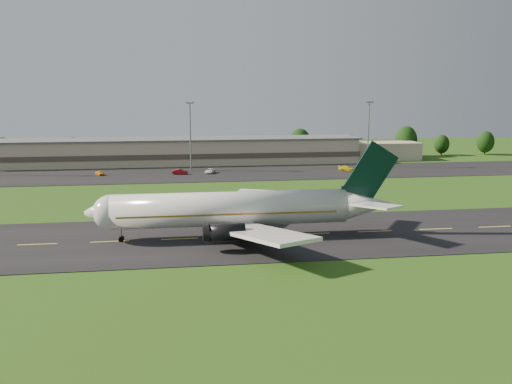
{
  "coord_description": "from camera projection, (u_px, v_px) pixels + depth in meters",
  "views": [
    {
      "loc": [
        -1.24,
        -90.04,
        23.77
      ],
      "look_at": [
        13.71,
        8.0,
        6.0
      ],
      "focal_mm": 40.0,
      "sensor_mm": 36.0,
      "label": 1
    }
  ],
  "objects": [
    {
      "name": "service_vehicle_a",
      "position": [
        100.0,
        173.0,
        160.67
      ],
      "size": [
        2.95,
        3.94,
        1.25
      ],
      "primitive_type": "imported",
      "rotation": [
        0.0,
        0.0,
        0.46
      ],
      "color": "orange",
      "rests_on": "apron"
    },
    {
      "name": "ground",
      "position": [
        180.0,
        239.0,
        91.99
      ],
      "size": [
        360.0,
        360.0,
        0.0
      ],
      "primitive_type": "plane",
      "color": "#204411",
      "rests_on": "ground"
    },
    {
      "name": "terminal",
      "position": [
        193.0,
        152.0,
        185.83
      ],
      "size": [
        145.0,
        16.0,
        8.4
      ],
      "color": "tan",
      "rests_on": "ground"
    },
    {
      "name": "airliner",
      "position": [
        236.0,
        209.0,
        92.52
      ],
      "size": [
        51.23,
        42.18,
        15.57
      ],
      "rotation": [
        0.0,
        0.0,
        -0.01
      ],
      "color": "silver",
      "rests_on": "ground"
    },
    {
      "name": "taxiway",
      "position": [
        180.0,
        239.0,
        91.98
      ],
      "size": [
        220.0,
        30.0,
        0.1
      ],
      "primitive_type": "cube",
      "color": "black",
      "rests_on": "ground"
    },
    {
      "name": "light_mast_east",
      "position": [
        369.0,
        126.0,
        176.49
      ],
      "size": [
        2.4,
        1.2,
        20.35
      ],
      "color": "gray",
      "rests_on": "ground"
    },
    {
      "name": "light_mast_centre",
      "position": [
        190.0,
        128.0,
        168.33
      ],
      "size": [
        2.4,
        1.2,
        20.35
      ],
      "color": "gray",
      "rests_on": "ground"
    },
    {
      "name": "service_vehicle_d",
      "position": [
        346.0,
        168.0,
        169.58
      ],
      "size": [
        5.02,
        4.27,
        1.38
      ],
      "primitive_type": "imported",
      "rotation": [
        0.0,
        0.0,
        0.98
      ],
      "color": "yellow",
      "rests_on": "apron"
    },
    {
      "name": "tree_line",
      "position": [
        272.0,
        144.0,
        200.0
      ],
      "size": [
        196.21,
        8.79,
        10.99
      ],
      "color": "black",
      "rests_on": "ground"
    },
    {
      "name": "apron",
      "position": [
        175.0,
        175.0,
        162.04
      ],
      "size": [
        260.0,
        30.0,
        0.1
      ],
      "primitive_type": "cube",
      "color": "black",
      "rests_on": "ground"
    },
    {
      "name": "service_vehicle_c",
      "position": [
        210.0,
        171.0,
        164.45
      ],
      "size": [
        3.59,
        5.18,
        1.31
      ],
      "primitive_type": "imported",
      "rotation": [
        0.0,
        0.0,
        -0.33
      ],
      "color": "white",
      "rests_on": "apron"
    },
    {
      "name": "service_vehicle_b",
      "position": [
        180.0,
        172.0,
        162.17
      ],
      "size": [
        4.61,
        2.32,
        1.45
      ],
      "primitive_type": "imported",
      "rotation": [
        0.0,
        0.0,
        1.39
      ],
      "color": "#9F0A0F",
      "rests_on": "apron"
    }
  ]
}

